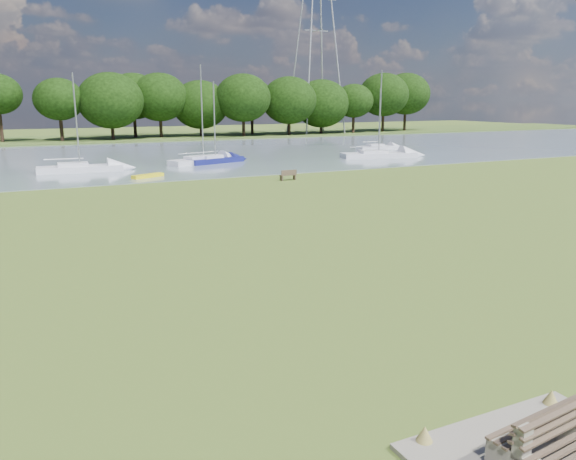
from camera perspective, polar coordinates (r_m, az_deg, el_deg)
name	(u,v)px	position (r m, az deg, el deg)	size (l,w,h in m)	color
ground	(243,259)	(21.80, -4.55, -2.99)	(220.00, 220.00, 0.00)	olive
river	(96,159)	(62.29, -18.95, 6.87)	(220.00, 40.00, 0.10)	slate
far_bank	(69,140)	(92.04, -21.38, 8.49)	(220.00, 20.00, 0.40)	#4C6626
bench_pair	(552,439)	(10.87, 25.24, -18.68)	(2.08, 1.36, 1.06)	gray
riverbank_bench	(288,175)	(43.00, 0.03, 5.61)	(1.32, 0.45, 0.80)	brown
kayak	(148,176)	(45.56, -14.06, 5.36)	(2.68, 0.63, 0.27)	yellow
tree_line	(50,96)	(87.69, -23.01, 12.41)	(138.00, 9.00, 10.90)	black
sailboat_0	(378,153)	(60.17, 9.12, 7.71)	(8.18, 3.95, 8.89)	silver
sailboat_1	(215,158)	(54.85, -7.43, 7.26)	(5.96, 3.28, 7.65)	navy
sailboat_3	(378,146)	(69.88, 9.13, 8.40)	(5.51, 1.62, 7.27)	silver
sailboat_5	(79,166)	(50.85, -20.46, 6.08)	(6.97, 2.33, 8.11)	silver
sailboat_7	(203,159)	(54.59, -8.65, 7.17)	(7.21, 4.01, 9.13)	silver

